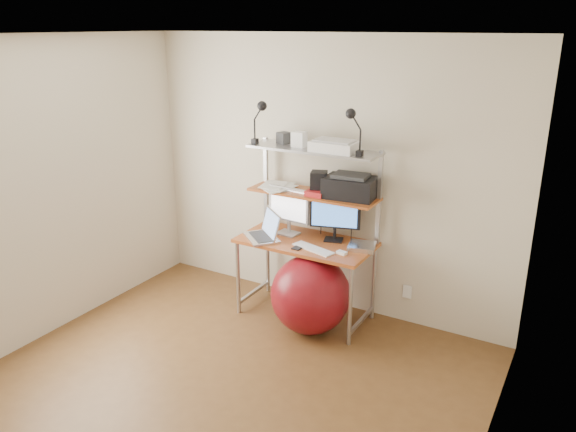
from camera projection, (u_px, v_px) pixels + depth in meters
The scene contains 20 objects.
room at pixel (202, 238), 3.63m from camera, with size 3.60×3.60×3.60m.
computer_desk at pixel (309, 216), 4.96m from camera, with size 1.20×0.60×1.57m.
wall_outlet at pixel (407, 292), 5.00m from camera, with size 0.08×0.01×0.12m, color white.
monitor_silver at pixel (289, 208), 5.07m from camera, with size 0.42×0.16×0.47m.
monitor_black at pixel (335, 216), 4.93m from camera, with size 0.44×0.18×0.45m.
laptop at pixel (266, 232), 5.03m from camera, with size 0.46×0.45×0.31m.
keyboard at pixel (313, 249), 4.79m from camera, with size 0.40×0.11×0.01m, color white.
mouse at pixel (342, 253), 4.69m from camera, with size 0.09×0.05×0.02m, color white.
mac_mini at pixel (362, 246), 4.80m from camera, with size 0.22×0.22×0.04m, color silver.
phone at pixel (299, 247), 4.83m from camera, with size 0.07×0.13×0.01m, color black.
printer at pixel (350, 187), 4.79m from camera, with size 0.46×0.33×0.21m.
nas_cube at pixel (319, 183), 4.90m from camera, with size 0.14×0.14×0.20m, color black.
red_box at pixel (316, 194), 4.85m from camera, with size 0.17×0.11×0.05m, color #AC1B1D.
scanner at pixel (335, 146), 4.68m from camera, with size 0.38×0.25×0.10m.
box_white at pixel (299, 139), 4.85m from camera, with size 0.11×0.09×0.13m, color white.
box_grey at pixel (284, 138), 5.00m from camera, with size 0.10×0.10×0.10m, color #323235.
clip_lamp_left at pixel (260, 113), 4.87m from camera, with size 0.15×0.09×0.39m.
clip_lamp_right at pixel (353, 121), 4.47m from camera, with size 0.15×0.08×0.38m.
exercise_ball at pixel (310, 294), 4.85m from camera, with size 0.69×0.69×0.69m, color maroon.
paper_stack at pixel (278, 187), 5.11m from camera, with size 0.38×0.42×0.02m.
Camera 1 is at (2.17, -2.66, 2.56)m, focal length 35.00 mm.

